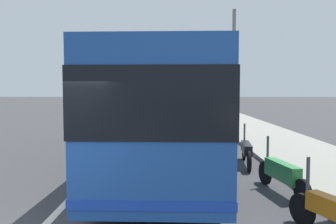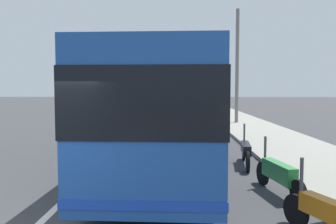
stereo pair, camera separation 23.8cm
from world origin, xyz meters
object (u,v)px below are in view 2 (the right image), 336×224
(coach_bus, at_px, (167,106))
(motorcycle_mid_row, at_px, (279,175))
(car_side_street, at_px, (133,108))
(motorcycle_by_tree, at_px, (246,151))
(utility_pole, at_px, (237,67))
(car_behind_bus, at_px, (149,102))
(car_oncoming, at_px, (177,108))
(motorcycle_nearest_curb, at_px, (331,217))

(coach_bus, height_order, motorcycle_mid_row, coach_bus)
(car_side_street, bearing_deg, motorcycle_by_tree, 21.43)
(motorcycle_mid_row, relative_size, utility_pole, 0.29)
(motorcycle_mid_row, height_order, car_behind_bus, car_behind_bus)
(motorcycle_by_tree, xyz_separation_m, car_side_street, (19.87, 6.27, 0.25))
(coach_bus, xyz_separation_m, car_behind_bus, (36.75, 3.87, -1.13))
(motorcycle_mid_row, distance_m, motorcycle_by_tree, 2.98)
(car_side_street, bearing_deg, car_oncoming, 116.61)
(car_behind_bus, bearing_deg, coach_bus, 8.91)
(coach_bus, distance_m, utility_pole, 13.03)
(motorcycle_by_tree, bearing_deg, car_oncoming, 12.86)
(motorcycle_mid_row, bearing_deg, car_behind_bus, -1.35)
(motorcycle_nearest_curb, xyz_separation_m, utility_pole, (18.28, -1.62, 3.46))
(car_behind_bus, bearing_deg, motorcycle_nearest_curb, 11.64)
(motorcycle_by_tree, distance_m, car_oncoming, 21.67)
(motorcycle_by_tree, height_order, car_behind_bus, car_behind_bus)
(coach_bus, height_order, car_oncoming, coach_bus)
(coach_bus, relative_size, car_behind_bus, 3.03)
(motorcycle_mid_row, bearing_deg, motorcycle_nearest_curb, 171.25)
(coach_bus, height_order, car_behind_bus, coach_bus)
(motorcycle_by_tree, xyz_separation_m, car_behind_bus, (37.47, 6.37, 0.25))
(motorcycle_mid_row, bearing_deg, car_oncoming, -4.85)
(motorcycle_by_tree, distance_m, utility_pole, 13.41)
(coach_bus, xyz_separation_m, car_side_street, (19.16, 3.78, -1.13))
(coach_bus, distance_m, car_oncoming, 20.86)
(motorcycle_nearest_curb, xyz_separation_m, car_behind_bus, (42.92, 6.60, 0.26))
(motorcycle_nearest_curb, height_order, motorcycle_by_tree, motorcycle_by_tree)
(motorcycle_mid_row, relative_size, car_oncoming, 0.55)
(utility_pole, bearing_deg, car_side_street, 49.07)
(motorcycle_mid_row, height_order, car_side_street, car_side_street)
(coach_bus, height_order, motorcycle_by_tree, coach_bus)
(coach_bus, xyz_separation_m, motorcycle_nearest_curb, (-6.17, -2.73, -1.39))
(motorcycle_nearest_curb, bearing_deg, motorcycle_by_tree, -19.56)
(motorcycle_nearest_curb, distance_m, motorcycle_mid_row, 2.48)
(car_behind_bus, xyz_separation_m, car_oncoming, (-15.92, -4.09, -0.03))
(car_side_street, distance_m, car_behind_bus, 17.59)
(motorcycle_mid_row, distance_m, utility_pole, 16.26)
(coach_bus, distance_m, motorcycle_mid_row, 4.75)
(coach_bus, xyz_separation_m, utility_pole, (12.11, -4.35, 2.07))
(car_side_street, xyz_separation_m, car_behind_bus, (17.59, 0.10, -0.00))
(coach_bus, distance_m, car_side_street, 19.56)
(car_side_street, height_order, utility_pole, utility_pole)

